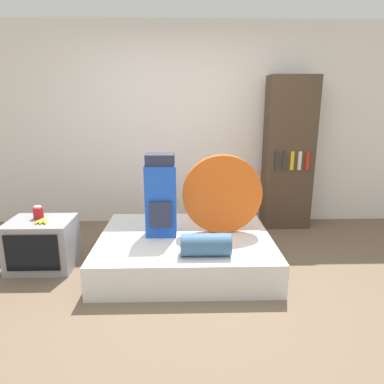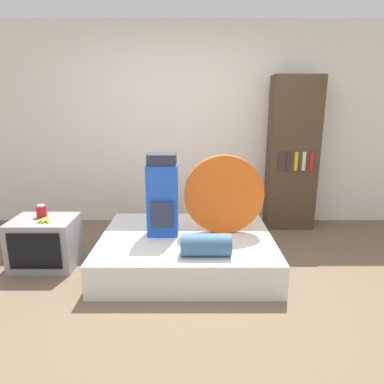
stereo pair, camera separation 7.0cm
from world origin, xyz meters
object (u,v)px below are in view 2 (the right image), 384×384
object	(u,v)px
sleeping_roll	(205,245)
television	(44,243)
backpack	(161,196)
canister	(40,211)
bookshelf	(291,154)
tent_bag	(222,195)

from	to	relation	value
sleeping_roll	television	world-z (taller)	sleeping_roll
backpack	canister	size ratio (longest dim) A/B	6.46
canister	bookshelf	world-z (taller)	bookshelf
backpack	bookshelf	bearing A→B (deg)	34.47
tent_bag	canister	size ratio (longest dim) A/B	6.33
television	bookshelf	distance (m)	3.07
television	tent_bag	bearing A→B (deg)	3.61
backpack	canister	bearing A→B (deg)	179.77
television	backpack	bearing A→B (deg)	3.08
sleeping_roll	tent_bag	bearing A→B (deg)	70.12
bookshelf	sleeping_roll	bearing A→B (deg)	-126.25
tent_bag	television	xyz separation A→B (m)	(-1.79, -0.11, -0.47)
sleeping_roll	television	bearing A→B (deg)	164.63
backpack	bookshelf	distance (m)	1.92
television	bookshelf	world-z (taller)	bookshelf
canister	bookshelf	bearing A→B (deg)	21.07
television	canister	distance (m)	0.31
canister	bookshelf	distance (m)	3.02
tent_bag	sleeping_roll	bearing A→B (deg)	-109.88
bookshelf	tent_bag	bearing A→B (deg)	-132.99
bookshelf	canister	bearing A→B (deg)	-158.93
backpack	canister	world-z (taller)	backpack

